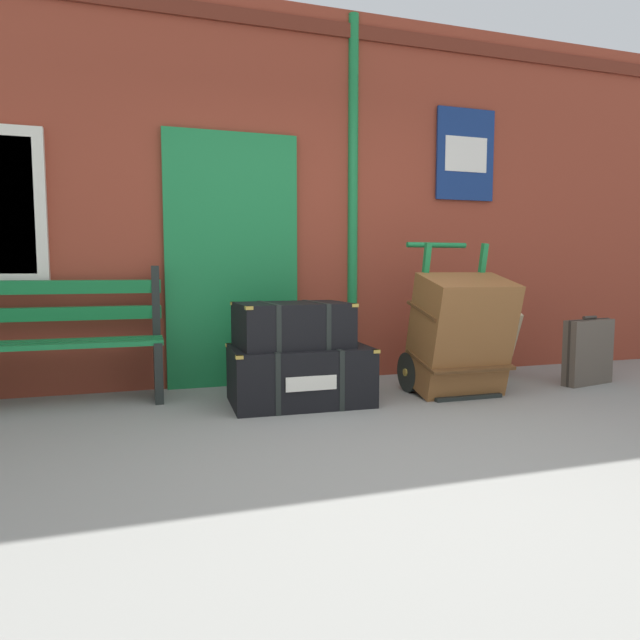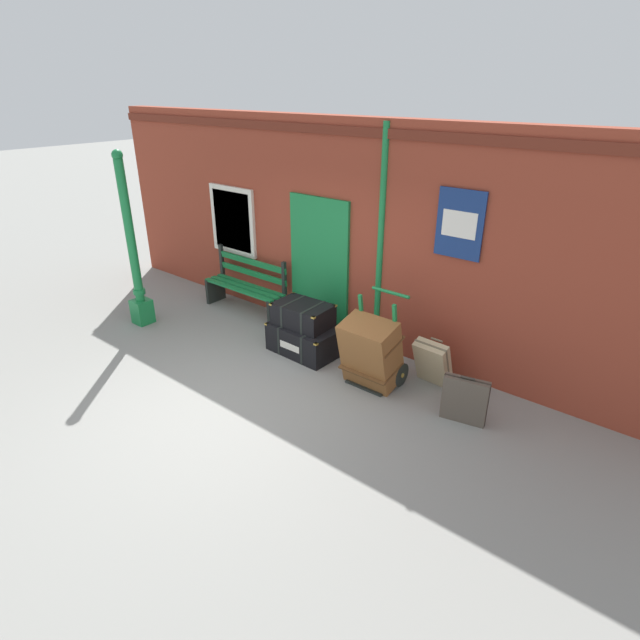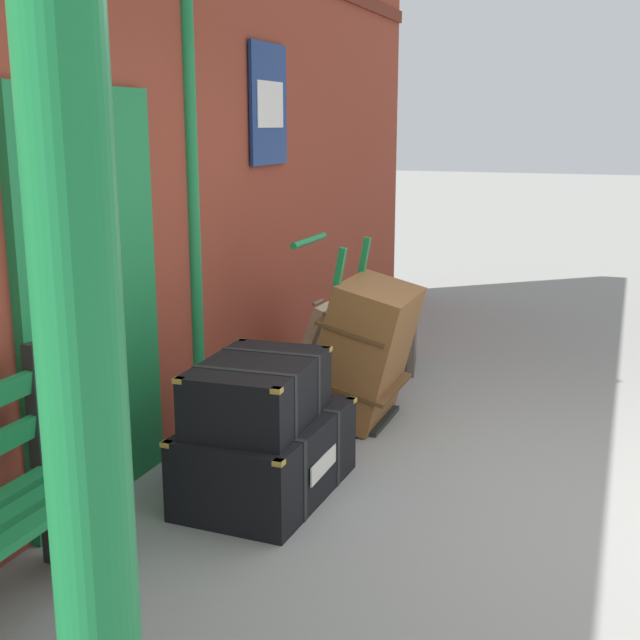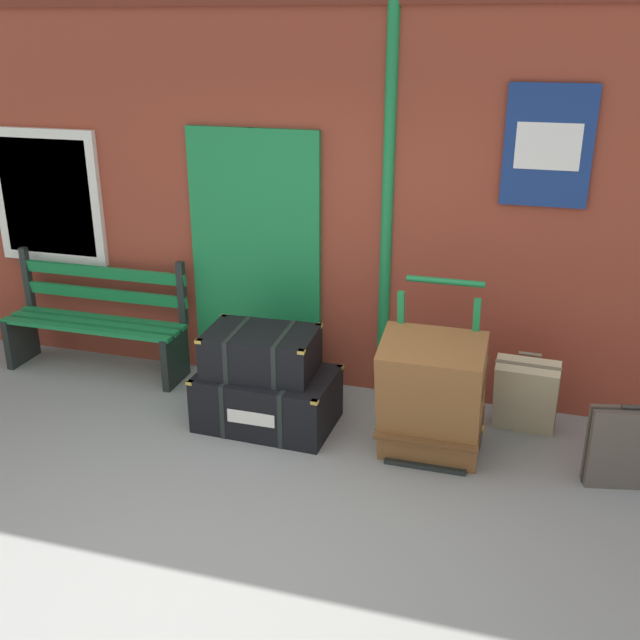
{
  "view_description": "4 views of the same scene",
  "coord_description": "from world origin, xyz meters",
  "px_view_note": "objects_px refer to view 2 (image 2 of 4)",
  "views": [
    {
      "loc": [
        -1.24,
        -2.23,
        0.99
      ],
      "look_at": [
        0.07,
        1.89,
        0.59
      ],
      "focal_mm": 31.2,
      "sensor_mm": 36.0,
      "label": 1
    },
    {
      "loc": [
        4.18,
        -3.33,
        3.59
      ],
      "look_at": [
        0.14,
        1.63,
        0.61
      ],
      "focal_mm": 28.6,
      "sensor_mm": 36.0,
      "label": 2
    },
    {
      "loc": [
        -3.94,
        -0.06,
        1.93
      ],
      "look_at": [
        0.69,
        1.67,
        0.76
      ],
      "focal_mm": 47.04,
      "sensor_mm": 36.0,
      "label": 3
    },
    {
      "loc": [
        1.63,
        -3.03,
        2.81
      ],
      "look_at": [
        0.21,
        1.8,
        0.83
      ],
      "focal_mm": 41.81,
      "sensor_mm": 36.0,
      "label": 4
    }
  ],
  "objects_px": {
    "suitcase_beige": "(465,400)",
    "steamer_trunk_middle": "(303,314)",
    "suitcase_umber": "(433,363)",
    "platform_bench": "(246,287)",
    "porters_trolley": "(378,361)",
    "steamer_trunk_base": "(305,339)",
    "lamp_post": "(135,263)",
    "large_brown_trunk": "(371,353)"
  },
  "relations": [
    {
      "from": "suitcase_umber",
      "to": "porters_trolley",
      "type": "bearing_deg",
      "value": -150.35
    },
    {
      "from": "porters_trolley",
      "to": "suitcase_beige",
      "type": "height_order",
      "value": "porters_trolley"
    },
    {
      "from": "lamp_post",
      "to": "large_brown_trunk",
      "type": "distance_m",
      "value": 4.08
    },
    {
      "from": "lamp_post",
      "to": "porters_trolley",
      "type": "bearing_deg",
      "value": 13.27
    },
    {
      "from": "platform_bench",
      "to": "steamer_trunk_base",
      "type": "xyz_separation_m",
      "value": [
        1.75,
        -0.5,
        -0.23
      ]
    },
    {
      "from": "suitcase_beige",
      "to": "lamp_post",
      "type": "bearing_deg",
      "value": -171.23
    },
    {
      "from": "platform_bench",
      "to": "porters_trolley",
      "type": "height_order",
      "value": "porters_trolley"
    },
    {
      "from": "steamer_trunk_base",
      "to": "suitcase_beige",
      "type": "xyz_separation_m",
      "value": [
        2.53,
        -0.11,
        0.07
      ]
    },
    {
      "from": "steamer_trunk_middle",
      "to": "platform_bench",
      "type": "bearing_deg",
      "value": 164.15
    },
    {
      "from": "suitcase_beige",
      "to": "steamer_trunk_middle",
      "type": "bearing_deg",
      "value": 177.15
    },
    {
      "from": "porters_trolley",
      "to": "platform_bench",
      "type": "bearing_deg",
      "value": 170.8
    },
    {
      "from": "large_brown_trunk",
      "to": "suitcase_beige",
      "type": "distance_m",
      "value": 1.3
    },
    {
      "from": "suitcase_beige",
      "to": "suitcase_umber",
      "type": "bearing_deg",
      "value": 144.29
    },
    {
      "from": "suitcase_umber",
      "to": "steamer_trunk_middle",
      "type": "bearing_deg",
      "value": -169.66
    },
    {
      "from": "lamp_post",
      "to": "suitcase_umber",
      "type": "distance_m",
      "value": 4.82
    },
    {
      "from": "steamer_trunk_base",
      "to": "large_brown_trunk",
      "type": "distance_m",
      "value": 1.29
    },
    {
      "from": "platform_bench",
      "to": "porters_trolley",
      "type": "bearing_deg",
      "value": -9.2
    },
    {
      "from": "platform_bench",
      "to": "suitcase_beige",
      "type": "relative_size",
      "value": 2.69
    },
    {
      "from": "large_brown_trunk",
      "to": "suitcase_umber",
      "type": "distance_m",
      "value": 0.82
    },
    {
      "from": "steamer_trunk_base",
      "to": "suitcase_umber",
      "type": "height_order",
      "value": "suitcase_umber"
    },
    {
      "from": "lamp_post",
      "to": "platform_bench",
      "type": "xyz_separation_m",
      "value": [
        0.98,
        1.42,
        -0.58
      ]
    },
    {
      "from": "lamp_post",
      "to": "suitcase_beige",
      "type": "bearing_deg",
      "value": 8.77
    },
    {
      "from": "lamp_post",
      "to": "porters_trolley",
      "type": "relative_size",
      "value": 2.27
    },
    {
      "from": "lamp_post",
      "to": "suitcase_beige",
      "type": "xyz_separation_m",
      "value": [
        5.25,
        0.81,
        -0.75
      ]
    },
    {
      "from": "suitcase_umber",
      "to": "lamp_post",
      "type": "bearing_deg",
      "value": -164.33
    },
    {
      "from": "lamp_post",
      "to": "steamer_trunk_middle",
      "type": "xyz_separation_m",
      "value": [
        2.68,
        0.94,
        -0.45
      ]
    },
    {
      "from": "large_brown_trunk",
      "to": "platform_bench",
      "type": "bearing_deg",
      "value": 167.61
    },
    {
      "from": "platform_bench",
      "to": "steamer_trunk_base",
      "type": "bearing_deg",
      "value": -16.07
    },
    {
      "from": "lamp_post",
      "to": "platform_bench",
      "type": "relative_size",
      "value": 1.71
    },
    {
      "from": "porters_trolley",
      "to": "suitcase_beige",
      "type": "relative_size",
      "value": 2.02
    },
    {
      "from": "platform_bench",
      "to": "suitcase_umber",
      "type": "height_order",
      "value": "platform_bench"
    },
    {
      "from": "steamer_trunk_base",
      "to": "suitcase_umber",
      "type": "relative_size",
      "value": 1.59
    },
    {
      "from": "platform_bench",
      "to": "suitcase_beige",
      "type": "xyz_separation_m",
      "value": [
        4.27,
        -0.61,
        -0.17
      ]
    },
    {
      "from": "suitcase_umber",
      "to": "platform_bench",
      "type": "bearing_deg",
      "value": 177.87
    },
    {
      "from": "platform_bench",
      "to": "steamer_trunk_base",
      "type": "distance_m",
      "value": 1.83
    },
    {
      "from": "steamer_trunk_base",
      "to": "large_brown_trunk",
      "type": "height_order",
      "value": "large_brown_trunk"
    },
    {
      "from": "steamer_trunk_base",
      "to": "porters_trolley",
      "type": "relative_size",
      "value": 0.86
    },
    {
      "from": "large_brown_trunk",
      "to": "suitcase_umber",
      "type": "height_order",
      "value": "large_brown_trunk"
    },
    {
      "from": "platform_bench",
      "to": "suitcase_umber",
      "type": "xyz_separation_m",
      "value": [
        3.61,
        -0.13,
        -0.12
      ]
    },
    {
      "from": "steamer_trunk_middle",
      "to": "suitcase_umber",
      "type": "relative_size",
      "value": 1.28
    },
    {
      "from": "lamp_post",
      "to": "porters_trolley",
      "type": "xyz_separation_m",
      "value": [
        3.97,
        0.94,
        -0.75
      ]
    },
    {
      "from": "steamer_trunk_base",
      "to": "porters_trolley",
      "type": "xyz_separation_m",
      "value": [
        1.25,
        0.02,
        0.06
      ]
    }
  ]
}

